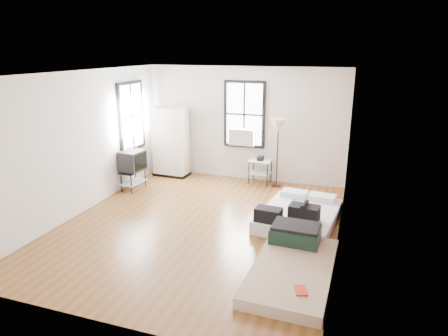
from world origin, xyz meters
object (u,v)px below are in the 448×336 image
(mattress_bare, at_px, (293,261))
(floor_lamp, at_px, (278,129))
(tv_stand, at_px, (133,162))
(mattress_main, at_px, (298,215))
(side_table, at_px, (260,165))
(wardrobe, at_px, (171,142))

(mattress_bare, distance_m, floor_lamp, 4.02)
(mattress_bare, height_order, floor_lamp, floor_lamp)
(tv_stand, bearing_deg, floor_lamp, 27.71)
(mattress_main, relative_size, mattress_bare, 0.90)
(mattress_main, relative_size, side_table, 2.78)
(mattress_main, bearing_deg, wardrobe, 157.26)
(floor_lamp, bearing_deg, side_table, 170.59)
(tv_stand, bearing_deg, mattress_main, -4.34)
(mattress_main, bearing_deg, side_table, 127.40)
(mattress_bare, bearing_deg, side_table, 112.44)
(side_table, height_order, tv_stand, tv_stand)
(floor_lamp, bearing_deg, wardrobe, 180.00)
(mattress_bare, xyz_separation_m, wardrobe, (-3.80, 3.68, 0.74))
(mattress_main, distance_m, tv_stand, 4.04)
(floor_lamp, distance_m, tv_stand, 3.47)
(wardrobe, bearing_deg, floor_lamp, 2.93)
(side_table, bearing_deg, tv_stand, -152.73)
(mattress_bare, bearing_deg, mattress_main, 97.62)
(mattress_main, height_order, side_table, side_table)
(floor_lamp, bearing_deg, tv_stand, -157.05)
(mattress_main, xyz_separation_m, side_table, (-1.25, 2.03, 0.31))
(wardrobe, height_order, tv_stand, wardrobe)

